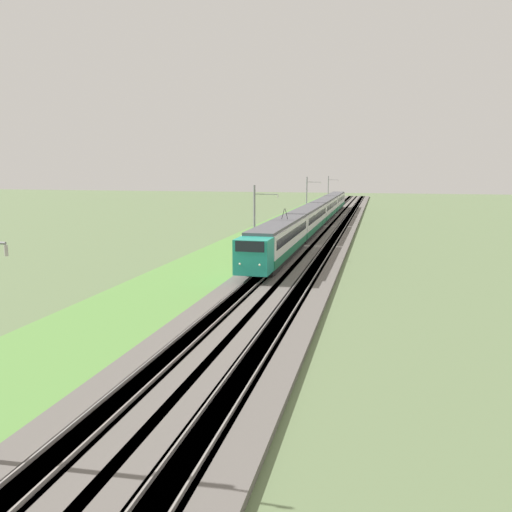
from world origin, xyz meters
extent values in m
cube|color=#605B56|center=(50.00, 0.00, 0.15)|extent=(240.00, 4.40, 0.30)
cube|color=#605B56|center=(50.00, -3.92, 0.15)|extent=(240.00, 4.40, 0.30)
cube|color=#4C4238|center=(50.00, 0.00, 0.15)|extent=(240.00, 1.57, 0.30)
cube|color=gray|center=(50.00, 0.53, 0.38)|extent=(240.00, 0.07, 0.15)
cube|color=gray|center=(50.00, -0.53, 0.38)|extent=(240.00, 0.07, 0.15)
cube|color=#4C4238|center=(50.00, -3.92, 0.15)|extent=(240.00, 1.57, 0.30)
cube|color=gray|center=(50.00, -3.39, 0.38)|extent=(240.00, 0.07, 0.15)
cube|color=gray|center=(50.00, -4.45, 0.38)|extent=(240.00, 0.07, 0.15)
cube|color=#5B8E42|center=(50.00, 6.13, 0.06)|extent=(240.00, 8.07, 0.12)
cube|color=teal|center=(32.80, 0.00, 2.36)|extent=(2.49, 2.70, 2.73)
cube|color=black|center=(32.43, 0.00, 3.28)|extent=(1.79, 2.25, 0.82)
sphere|color=#F2EAC6|center=(31.61, 0.77, 1.91)|extent=(0.20, 0.20, 0.20)
sphere|color=#F2EAC6|center=(31.61, -0.77, 1.91)|extent=(0.20, 0.20, 0.20)
cube|color=#196B47|center=(43.13, 0.00, 1.38)|extent=(18.17, 2.81, 0.76)
cube|color=silver|center=(43.13, 0.00, 2.74)|extent=(18.17, 2.81, 1.96)
cube|color=black|center=(43.13, 0.00, 2.90)|extent=(16.72, 2.83, 0.82)
cube|color=#515156|center=(43.13, 0.00, 3.85)|extent=(18.17, 2.59, 0.25)
cube|color=black|center=(43.13, 0.00, 0.72)|extent=(17.26, 2.39, 0.55)
cylinder|color=black|center=(35.85, 0.53, 0.88)|extent=(0.86, 0.12, 0.86)
cylinder|color=black|center=(35.85, -0.53, 0.88)|extent=(0.86, 0.12, 0.86)
cube|color=#196B47|center=(63.15, 0.00, 1.38)|extent=(20.66, 2.81, 0.76)
cube|color=silver|center=(63.15, 0.00, 2.74)|extent=(20.66, 2.81, 1.96)
cube|color=black|center=(63.15, 0.00, 2.90)|extent=(19.01, 2.83, 0.82)
cube|color=#515156|center=(63.15, 0.00, 3.85)|extent=(20.66, 2.59, 0.25)
cube|color=black|center=(63.15, 0.00, 0.72)|extent=(19.63, 2.39, 0.55)
cube|color=#196B47|center=(84.41, 0.00, 1.38)|extent=(20.66, 2.81, 0.76)
cube|color=silver|center=(84.41, 0.00, 2.74)|extent=(20.66, 2.81, 1.96)
cube|color=black|center=(84.41, 0.00, 2.90)|extent=(19.01, 2.83, 0.82)
cube|color=#515156|center=(84.41, 0.00, 3.85)|extent=(20.66, 2.59, 0.25)
cube|color=black|center=(84.41, 0.00, 0.72)|extent=(19.63, 2.39, 0.55)
cube|color=#196B47|center=(105.67, 0.00, 1.38)|extent=(20.66, 2.81, 0.76)
cube|color=silver|center=(105.67, 0.00, 2.74)|extent=(20.66, 2.81, 1.96)
cube|color=black|center=(105.67, 0.00, 2.90)|extent=(19.01, 2.83, 0.82)
cube|color=#515156|center=(105.67, 0.00, 3.85)|extent=(20.66, 2.59, 0.25)
cube|color=black|center=(105.67, 0.00, 0.72)|extent=(19.63, 2.39, 0.55)
cylinder|color=black|center=(45.86, 0.17, 4.53)|extent=(0.06, 0.33, 1.08)
cylinder|color=black|center=(45.86, -0.17, 4.53)|extent=(0.06, 0.33, 1.08)
cube|color=black|center=(35.85, 0.00, 0.00)|extent=(0.10, 0.10, 0.00)
cylinder|color=#B2ADA8|center=(7.19, 0.49, 6.76)|extent=(0.10, 0.10, 0.30)
cylinder|color=slate|center=(44.64, 2.89, 3.73)|extent=(0.22, 0.22, 7.46)
cylinder|color=slate|center=(44.64, 1.69, 6.56)|extent=(0.08, 2.40, 0.08)
cylinder|color=#B2ADA8|center=(44.64, 0.49, 6.36)|extent=(0.10, 0.10, 0.30)
cylinder|color=slate|center=(82.10, 2.89, 3.92)|extent=(0.22, 0.22, 7.83)
cylinder|color=slate|center=(82.10, 1.69, 6.93)|extent=(0.08, 2.40, 0.08)
cylinder|color=#B2ADA8|center=(82.10, 0.49, 6.73)|extent=(0.10, 0.10, 0.30)
cylinder|color=slate|center=(119.55, 2.89, 3.77)|extent=(0.22, 0.22, 7.54)
cylinder|color=slate|center=(119.55, 1.69, 6.64)|extent=(0.08, 2.40, 0.08)
cylinder|color=#B2ADA8|center=(119.55, 0.49, 6.44)|extent=(0.10, 0.10, 0.30)
camera|label=1|loc=(-4.12, -9.24, 8.89)|focal=35.00mm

